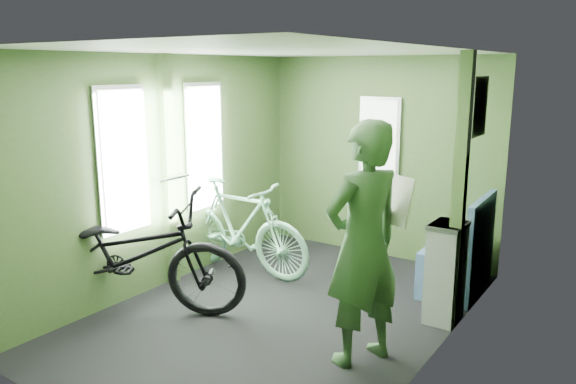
{
  "coord_description": "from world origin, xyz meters",
  "views": [
    {
      "loc": [
        2.67,
        -3.89,
        2.16
      ],
      "look_at": [
        0.0,
        0.1,
        1.1
      ],
      "focal_mm": 35.0,
      "sensor_mm": 36.0,
      "label": 1
    }
  ],
  "objects_px": {
    "passenger": "(363,244)",
    "bench_seat": "(458,262)",
    "bicycle_black": "(134,312)",
    "waste_box": "(445,272)",
    "bicycle_mint": "(240,272)"
  },
  "relations": [
    {
      "from": "bicycle_mint",
      "to": "bench_seat",
      "type": "xyz_separation_m",
      "value": [
        2.1,
        0.82,
        0.29
      ]
    },
    {
      "from": "bicycle_black",
      "to": "bench_seat",
      "type": "bearing_deg",
      "value": -70.88
    },
    {
      "from": "bench_seat",
      "to": "bicycle_black",
      "type": "bearing_deg",
      "value": -138.68
    },
    {
      "from": "bicycle_mint",
      "to": "passenger",
      "type": "xyz_separation_m",
      "value": [
        1.91,
        -0.95,
        0.91
      ]
    },
    {
      "from": "passenger",
      "to": "bench_seat",
      "type": "xyz_separation_m",
      "value": [
        0.18,
        1.77,
        -0.63
      ]
    },
    {
      "from": "passenger",
      "to": "bench_seat",
      "type": "bearing_deg",
      "value": -161.99
    },
    {
      "from": "bicycle_mint",
      "to": "passenger",
      "type": "height_order",
      "value": "passenger"
    },
    {
      "from": "bicycle_black",
      "to": "bicycle_mint",
      "type": "xyz_separation_m",
      "value": [
        0.17,
        1.33,
        0.0
      ]
    },
    {
      "from": "passenger",
      "to": "bench_seat",
      "type": "distance_m",
      "value": 1.88
    },
    {
      "from": "waste_box",
      "to": "bench_seat",
      "type": "bearing_deg",
      "value": 98.62
    },
    {
      "from": "passenger",
      "to": "bench_seat",
      "type": "relative_size",
      "value": 1.88
    },
    {
      "from": "passenger",
      "to": "bicycle_black",
      "type": "bearing_deg",
      "value": -55.68
    },
    {
      "from": "bicycle_black",
      "to": "waste_box",
      "type": "height_order",
      "value": "waste_box"
    },
    {
      "from": "waste_box",
      "to": "bench_seat",
      "type": "relative_size",
      "value": 0.91
    },
    {
      "from": "bicycle_mint",
      "to": "bench_seat",
      "type": "height_order",
      "value": "bench_seat"
    }
  ]
}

